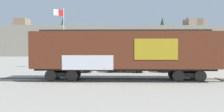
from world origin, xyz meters
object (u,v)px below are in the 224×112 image
(freight_car, at_px, (125,51))
(flagpole, at_px, (62,30))
(parked_car_white, at_px, (74,64))
(parked_car_red, at_px, (177,64))
(parked_car_tan, at_px, (124,64))

(freight_car, bearing_deg, flagpole, 125.50)
(flagpole, distance_m, parked_car_white, 6.40)
(freight_car, distance_m, parked_car_white, 8.17)
(flagpole, bearing_deg, parked_car_red, -17.80)
(freight_car, xyz_separation_m, parked_car_tan, (0.43, 6.10, -1.53))
(freight_car, height_order, flagpole, flagpole)
(flagpole, bearing_deg, freight_car, -54.50)
(parked_car_white, relative_size, parked_car_red, 0.97)
(flagpole, xyz_separation_m, parked_car_red, (13.71, -4.40, -4.12))
(freight_car, relative_size, parked_car_tan, 3.16)
(parked_car_white, height_order, parked_car_red, parked_car_white)
(freight_car, height_order, parked_car_white, freight_car)
(parked_car_white, bearing_deg, parked_car_red, -0.31)
(parked_car_white, relative_size, parked_car_tan, 0.96)
(flagpole, xyz_separation_m, parked_car_white, (2.28, -4.34, -4.12))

